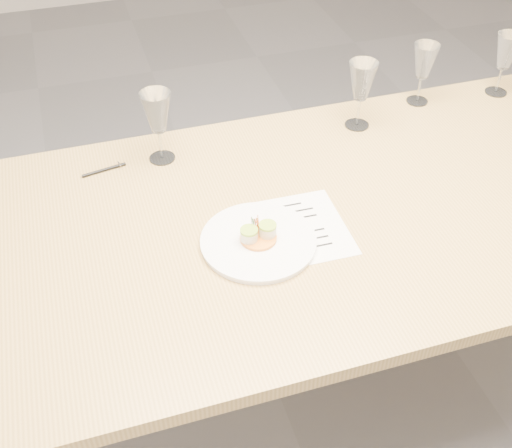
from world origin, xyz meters
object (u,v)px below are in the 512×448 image
object	(u,v)px
ballpoint_pen	(104,170)
wine_glass_1	(157,114)
dining_table	(280,237)
dinner_plate	(259,240)
wine_glass_4	(507,53)
wine_glass_2	(362,82)
recipe_sheet	(304,228)
wine_glass_3	(424,62)

from	to	relation	value
ballpoint_pen	wine_glass_1	distance (m)	0.23
dining_table	dinner_plate	world-z (taller)	dinner_plate
dining_table	dinner_plate	xyz separation A→B (m)	(-0.09, -0.08, 0.08)
dinner_plate	wine_glass_4	xyz separation A→B (m)	(1.01, 0.48, 0.14)
dinner_plate	wine_glass_2	xyz separation A→B (m)	(0.47, 0.43, 0.14)
wine_glass_2	ballpoint_pen	bearing A→B (deg)	-179.49
dinner_plate	wine_glass_4	size ratio (longest dim) A/B	1.40
recipe_sheet	wine_glass_1	size ratio (longest dim) A/B	1.25
dinner_plate	wine_glass_4	world-z (taller)	wine_glass_4
ballpoint_pen	wine_glass_3	xyz separation A→B (m)	(1.05, 0.08, 0.14)
recipe_sheet	wine_glass_2	size ratio (longest dim) A/B	1.26
dining_table	wine_glass_4	size ratio (longest dim) A/B	11.41
wine_glass_1	wine_glass_2	size ratio (longest dim) A/B	1.00
dining_table	recipe_sheet	xyz separation A→B (m)	(0.05, -0.06, 0.07)
dining_table	wine_glass_3	world-z (taller)	wine_glass_3
wine_glass_2	dinner_plate	bearing A→B (deg)	-136.94
dining_table	wine_glass_1	bearing A→B (deg)	124.38
wine_glass_3	wine_glass_4	size ratio (longest dim) A/B	0.97
wine_glass_4	wine_glass_3	bearing A→B (deg)	174.82
dinner_plate	ballpoint_pen	distance (m)	0.54
wine_glass_2	wine_glass_4	xyz separation A→B (m)	(0.54, 0.05, -0.01)
dinner_plate	recipe_sheet	distance (m)	0.13
dining_table	wine_glass_4	bearing A→B (deg)	23.74
wine_glass_1	wine_glass_3	size ratio (longest dim) A/B	1.07
wine_glass_3	ballpoint_pen	bearing A→B (deg)	-175.53
wine_glass_1	dinner_plate	bearing A→B (deg)	-69.82
ballpoint_pen	wine_glass_3	world-z (taller)	wine_glass_3
dinner_plate	wine_glass_1	size ratio (longest dim) A/B	1.35
wine_glass_1	wine_glass_2	distance (m)	0.63
wine_glass_4	ballpoint_pen	bearing A→B (deg)	-177.59
wine_glass_2	wine_glass_3	bearing A→B (deg)	16.52
wine_glass_1	wine_glass_3	distance (m)	0.88
dining_table	wine_glass_4	distance (m)	1.03
recipe_sheet	wine_glass_4	bearing A→B (deg)	29.10
wine_glass_2	wine_glass_3	size ratio (longest dim) A/B	1.07
wine_glass_3	wine_glass_4	xyz separation A→B (m)	(0.29, -0.03, 0.00)
dining_table	wine_glass_3	distance (m)	0.79
dining_table	dinner_plate	bearing A→B (deg)	-137.17
recipe_sheet	wine_glass_2	bearing A→B (deg)	52.31
ballpoint_pen	wine_glass_1	xyz separation A→B (m)	(0.17, 0.01, 0.15)
dinner_plate	wine_glass_1	bearing A→B (deg)	110.18
wine_glass_1	wine_glass_4	xyz separation A→B (m)	(1.17, 0.04, -0.01)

